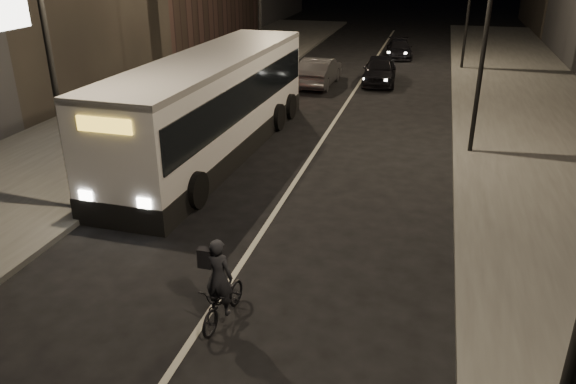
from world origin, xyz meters
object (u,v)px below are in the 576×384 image
Objects in this scene: car_near at (380,70)px; car_far at (399,49)px; streetlight_left_near at (53,20)px; streetlight_right_mid at (482,2)px; city_bus at (213,101)px; cyclist_on_bicycle at (222,294)px; car_mid at (319,72)px.

car_near is 1.11× the size of car_far.
car_near is at bearing 71.38° from streetlight_left_near.
streetlight_left_near is at bearing -111.88° from car_far.
streetlight_left_near is 1.84× the size of car_near.
streetlight_right_mid is 1.84× the size of car_near.
car_near is at bearing 72.21° from city_bus.
streetlight_left_near is at bearing 152.69° from cyclist_on_bicycle.
city_bus is 13.91m from car_near.
cyclist_on_bicycle reaches higher than car_far.
streetlight_right_mid and streetlight_left_near have the same top height.
car_near is (0.65, 22.72, 0.09)m from cyclist_on_bicycle.
car_mid is at bearing 79.58° from streetlight_left_near.
car_near is at bearing -155.64° from car_mid.
streetlight_right_mid is at bearing 128.91° from car_mid.
cyclist_on_bicycle is (-4.93, -11.78, -4.70)m from streetlight_right_mid.
car_far is (0.45, 8.43, -0.17)m from car_near.
car_mid is 10.42m from car_far.
streetlight_right_mid is 1.00× the size of streetlight_left_near.
streetlight_right_mid is 2.04× the size of car_far.
cyclist_on_bicycle is at bearing 97.81° from car_mid.
city_bus is at bearing -166.60° from streetlight_right_mid.
city_bus is at bearing 118.53° from cyclist_on_bicycle.
streetlight_right_mid is 20.31m from car_far.
streetlight_left_near reaches higher than car_near.
city_bus reaches higher than car_far.
streetlight_right_mid is 13.33m from streetlight_left_near.
cyclist_on_bicycle is 31.17m from car_far.
streetlight_right_mid reaches higher than car_far.
streetlight_right_mid is at bearing 36.88° from streetlight_left_near.
streetlight_left_near is 8.32m from cyclist_on_bicycle.
city_bus is (1.75, 5.88, -3.42)m from streetlight_left_near.
cyclist_on_bicycle is 21.52m from car_mid.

